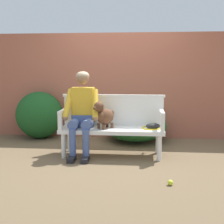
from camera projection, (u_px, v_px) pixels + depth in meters
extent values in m
plane|color=brown|center=(112.00, 155.00, 4.77)|extent=(40.00, 40.00, 0.00)
cube|color=#9E5642|center=(119.00, 86.00, 6.05)|extent=(8.00, 0.30, 2.02)
ellipsoid|color=#194C1E|center=(40.00, 115.00, 5.91)|extent=(0.91, 0.79, 0.91)
ellipsoid|color=#286B2D|center=(135.00, 125.00, 5.71)|extent=(1.17, 1.15, 0.59)
cube|color=white|center=(112.00, 130.00, 4.72)|extent=(1.60, 0.52, 0.06)
cylinder|color=white|center=(64.00, 146.00, 4.62)|extent=(0.07, 0.07, 0.38)
cylinder|color=white|center=(159.00, 148.00, 4.48)|extent=(0.07, 0.07, 0.38)
cylinder|color=white|center=(70.00, 140.00, 5.01)|extent=(0.07, 0.07, 0.38)
cylinder|color=white|center=(158.00, 142.00, 4.88)|extent=(0.07, 0.07, 0.38)
cube|color=white|center=(113.00, 111.00, 4.91)|extent=(1.60, 0.05, 0.46)
cube|color=white|center=(113.00, 96.00, 4.87)|extent=(1.64, 0.06, 0.04)
cube|color=white|center=(60.00, 122.00, 4.55)|extent=(0.06, 0.06, 0.24)
cube|color=white|center=(64.00, 111.00, 4.75)|extent=(0.06, 0.52, 0.04)
cube|color=white|center=(163.00, 124.00, 4.41)|extent=(0.06, 0.06, 0.24)
cube|color=white|center=(162.00, 112.00, 4.60)|extent=(0.06, 0.52, 0.04)
cube|color=black|center=(72.00, 159.00, 4.47)|extent=(0.10, 0.24, 0.07)
cylinder|color=#475B93|center=(73.00, 142.00, 4.51)|extent=(0.10, 0.10, 0.39)
cylinder|color=#475B93|center=(75.00, 124.00, 4.64)|extent=(0.15, 0.33, 0.15)
cube|color=black|center=(85.00, 159.00, 4.45)|extent=(0.10, 0.24, 0.07)
cylinder|color=#475B93|center=(86.00, 143.00, 4.49)|extent=(0.10, 0.10, 0.39)
cylinder|color=#475B93|center=(88.00, 124.00, 4.62)|extent=(0.15, 0.33, 0.15)
cube|color=#475B93|center=(83.00, 121.00, 4.79)|extent=(0.32, 0.24, 0.20)
cube|color=gold|center=(83.00, 104.00, 4.77)|extent=(0.34, 0.22, 0.52)
cylinder|color=gold|center=(68.00, 104.00, 4.67)|extent=(0.14, 0.34, 0.45)
sphere|color=#936B4C|center=(65.00, 118.00, 4.57)|extent=(0.09, 0.09, 0.09)
cylinder|color=gold|center=(95.00, 104.00, 4.63)|extent=(0.14, 0.34, 0.45)
sphere|color=#936B4C|center=(95.00, 118.00, 4.53)|extent=(0.09, 0.09, 0.09)
sphere|color=#936B4C|center=(83.00, 78.00, 4.69)|extent=(0.20, 0.20, 0.20)
ellipsoid|color=tan|center=(83.00, 76.00, 4.70)|extent=(0.21, 0.21, 0.14)
cylinder|color=brown|center=(99.00, 126.00, 4.66)|extent=(0.04, 0.04, 0.08)
cylinder|color=brown|center=(104.00, 127.00, 4.58)|extent=(0.04, 0.04, 0.08)
cylinder|color=brown|center=(107.00, 124.00, 4.78)|extent=(0.04, 0.04, 0.08)
cylinder|color=brown|center=(112.00, 125.00, 4.71)|extent=(0.04, 0.04, 0.08)
ellipsoid|color=brown|center=(105.00, 117.00, 4.66)|extent=(0.34, 0.36, 0.24)
sphere|color=brown|center=(100.00, 116.00, 4.59)|extent=(0.14, 0.14, 0.14)
sphere|color=brown|center=(99.00, 107.00, 4.54)|extent=(0.15, 0.15, 0.15)
ellipsoid|color=brown|center=(96.00, 108.00, 4.50)|extent=(0.10, 0.11, 0.06)
ellipsoid|color=brown|center=(96.00, 107.00, 4.60)|extent=(0.06, 0.06, 0.11)
ellipsoid|color=brown|center=(102.00, 108.00, 4.51)|extent=(0.06, 0.06, 0.11)
sphere|color=brown|center=(112.00, 113.00, 4.76)|extent=(0.07, 0.07, 0.07)
torus|color=yellow|center=(151.00, 128.00, 4.67)|extent=(0.34, 0.34, 0.02)
cylinder|color=silver|center=(151.00, 128.00, 4.67)|extent=(0.25, 0.25, 0.00)
cube|color=yellow|center=(153.00, 126.00, 4.83)|extent=(0.05, 0.08, 0.02)
cylinder|color=black|center=(154.00, 124.00, 4.96)|extent=(0.07, 0.22, 0.03)
ellipsoid|color=black|center=(153.00, 126.00, 4.64)|extent=(0.25, 0.22, 0.09)
sphere|color=#CCDB33|center=(170.00, 183.00, 3.56)|extent=(0.07, 0.07, 0.07)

